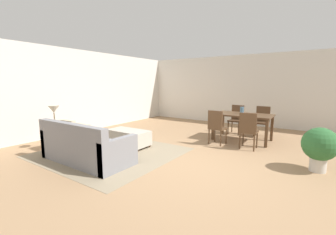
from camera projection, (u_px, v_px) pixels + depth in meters
The scene contains 15 objects.
ground_plane at pixel (189, 163), 4.57m from camera, with size 10.80×10.80×0.00m, color #9E7A56.
wall_back at pixel (253, 90), 8.46m from camera, with size 9.00×0.12×2.70m, color silver.
wall_left at pixel (76, 92), 7.27m from camera, with size 0.12×11.00×2.70m, color silver.
area_rug at pixel (111, 152), 5.25m from camera, with size 3.00×2.80×0.01m, color gray.
couch at pixel (85, 148), 4.62m from camera, with size 2.03×0.89×0.86m.
ottoman_table at pixel (129, 137), 5.75m from camera, with size 1.11×0.56×0.43m.
side_table at pixel (55, 132), 5.41m from camera, with size 0.40×0.40×0.57m.
table_lamp at pixel (54, 110), 5.33m from camera, with size 0.26×0.26×0.53m.
dining_table at pixel (243, 117), 6.29m from camera, with size 1.56×0.91×0.76m.
dining_chair_near_left at pixel (217, 125), 5.85m from camera, with size 0.43×0.43×0.92m.
dining_chair_near_right at pixel (248, 129), 5.42m from camera, with size 0.41×0.41×0.92m.
dining_chair_far_left at pixel (237, 118), 7.18m from camera, with size 0.42×0.42×0.92m.
dining_chair_far_right at pixel (262, 120), 6.80m from camera, with size 0.41×0.41×0.92m.
vase_centerpiece at pixel (242, 110), 6.29m from camera, with size 0.10×0.10×0.20m, color slate.
potted_plant at pixel (320, 146), 4.07m from camera, with size 0.61×0.61×0.83m.
Camera 1 is at (2.08, -3.87, 1.62)m, focal length 23.72 mm.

